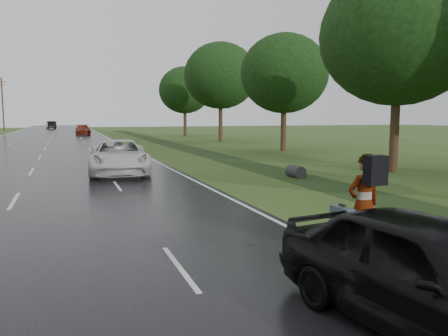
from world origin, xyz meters
name	(u,v)px	position (x,y,z in m)	size (l,w,h in m)	color
road	(50,141)	(0.00, 45.00, 0.02)	(14.00, 180.00, 0.04)	black
edge_stripe_east	(112,140)	(6.75, 45.00, 0.04)	(0.12, 180.00, 0.01)	silver
center_line	(50,141)	(0.00, 45.00, 0.04)	(0.12, 180.00, 0.01)	silver
drainage_ditch	(229,159)	(11.50, 18.71, 0.04)	(2.20, 120.00, 0.56)	#203113
utility_pole_distant	(3,103)	(-9.20, 85.00, 5.20)	(1.60, 0.26, 10.00)	#3A2318
tree_east_b	(399,35)	(17.00, 10.00, 6.68)	(7.60, 7.60, 10.11)	#3A2318
tree_east_c	(284,74)	(18.20, 24.00, 6.14)	(7.00, 7.00, 9.29)	#3A2318
tree_east_d	(221,76)	(17.80, 38.00, 7.15)	(8.00, 8.00, 10.76)	#3A2318
tree_east_f	(185,90)	(17.50, 52.00, 6.37)	(7.20, 7.20, 9.62)	#3A2318
pedestrian	(363,203)	(7.17, -0.39, 1.05)	(0.92, 0.81, 2.04)	#A5998C
white_pickup	(119,157)	(4.02, 13.72, 0.85)	(2.69, 5.84, 1.62)	silver
dark_sedan	(432,275)	(5.85, -3.46, 0.82)	(1.84, 4.57, 1.56)	black
far_car_red	(83,130)	(4.12, 59.75, 0.79)	(2.11, 5.20, 1.51)	maroon
far_car_dark	(51,125)	(-1.17, 96.43, 0.87)	(1.76, 5.04, 1.66)	black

